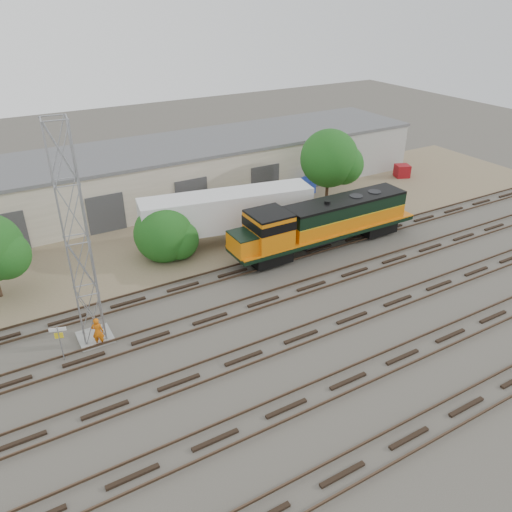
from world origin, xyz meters
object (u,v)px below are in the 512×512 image
semi_trailer (231,211)px  worker (98,332)px  locomotive (323,223)px  signal_tower (77,243)px

semi_trailer → worker: bearing=-137.5°
worker → locomotive: bearing=-144.9°
signal_tower → semi_trailer: (13.41, 7.62, -3.77)m
worker → semi_trailer: semi_trailer is taller
signal_tower → worker: bearing=-83.3°
signal_tower → semi_trailer: bearing=29.6°
locomotive → signal_tower: bearing=-171.8°
locomotive → semi_trailer: 7.52m
signal_tower → semi_trailer: signal_tower is taller
locomotive → signal_tower: 19.78m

